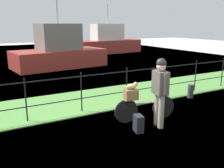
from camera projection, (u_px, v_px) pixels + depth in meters
name	position (u px, v px, depth m)	size (l,w,h in m)	color
ground_plane	(115.00, 138.00, 5.41)	(60.00, 60.00, 0.00)	beige
grass_strip	(71.00, 103.00, 7.76)	(27.00, 2.40, 0.03)	#569342
harbor_water	(21.00, 64.00, 15.54)	(30.00, 30.00, 0.00)	slate
iron_fence	(81.00, 90.00, 6.86)	(18.04, 0.04, 1.16)	black
bicycle_main	(144.00, 108.00, 6.33)	(1.64, 0.38, 0.61)	black
wooden_crate	(131.00, 94.00, 6.12)	(0.32, 0.25, 0.26)	brown
terrier_dog	(132.00, 86.00, 6.08)	(0.32, 0.19, 0.18)	tan
cyclist_person	(160.00, 87.00, 5.81)	(0.33, 0.53, 1.68)	gray
backpack_on_paving	(138.00, 124.00, 5.70)	(0.28, 0.18, 0.40)	black
mooring_bollard	(190.00, 91.00, 8.33)	(0.20, 0.20, 0.46)	#38383D
moored_boat_near	(59.00, 52.00, 14.14)	(5.38, 2.93, 4.06)	#9E3328
moored_boat_mid	(108.00, 43.00, 20.96)	(6.26, 2.37, 4.05)	#9E3328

